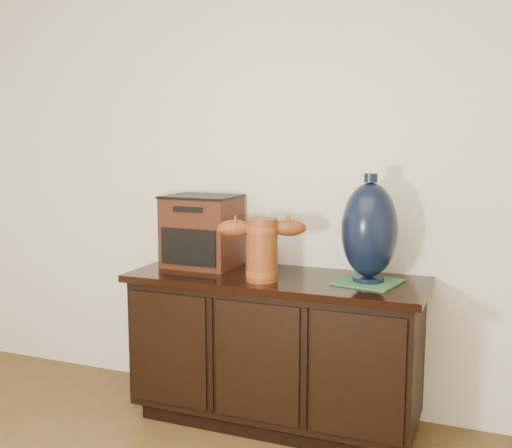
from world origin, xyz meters
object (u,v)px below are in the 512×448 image
at_px(terracotta_vessel, 262,246).
at_px(tv_radio, 202,231).
at_px(spray_can, 262,251).
at_px(lamp_base, 369,231).
at_px(sideboard, 275,348).

height_order(terracotta_vessel, tv_radio, tv_radio).
height_order(tv_radio, spray_can, tv_radio).
height_order(terracotta_vessel, lamp_base, lamp_base).
distance_m(sideboard, lamp_base, 0.76).
bearing_deg(terracotta_vessel, tv_radio, 130.29).
height_order(sideboard, terracotta_vessel, terracotta_vessel).
relative_size(sideboard, tv_radio, 3.82).
distance_m(tv_radio, spray_can, 0.34).
bearing_deg(tv_radio, lamp_base, -2.08).
height_order(sideboard, tv_radio, tv_radio).
height_order(sideboard, spray_can, spray_can).
bearing_deg(sideboard, terracotta_vessel, -102.81).
distance_m(lamp_base, spray_can, 0.62).
bearing_deg(spray_can, lamp_base, -12.67).
relative_size(lamp_base, spray_can, 2.83).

